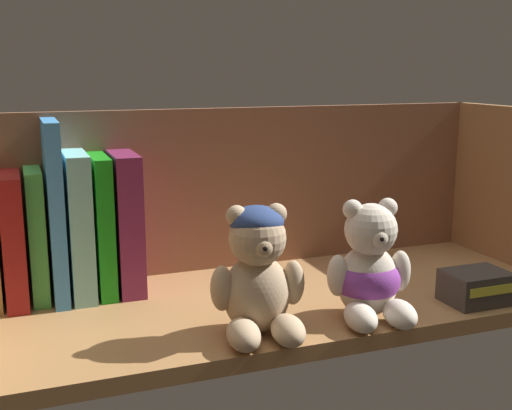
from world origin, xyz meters
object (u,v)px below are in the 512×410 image
at_px(book_6, 77,223).
at_px(small_product_box, 476,287).
at_px(book_5, 54,209).
at_px(teddy_bear_smaller, 370,272).
at_px(teddy_bear_larger, 258,274).
at_px(book_4, 36,234).
at_px(book_3, 13,237).
at_px(book_7, 100,223).
at_px(book_8, 124,220).

bearing_deg(book_6, small_product_box, -25.21).
bearing_deg(small_product_box, book_5, 156.04).
bearing_deg(teddy_bear_smaller, teddy_bear_larger, 179.85).
bearing_deg(book_4, book_3, 180.00).
distance_m(book_4, small_product_box, 0.58).
bearing_deg(book_3, book_4, 0.00).
bearing_deg(book_5, book_7, 0.00).
xyz_separation_m(book_4, book_7, (0.08, 0.00, 0.01)).
bearing_deg(book_7, small_product_box, -26.69).
height_order(book_3, book_4, book_4).
distance_m(book_5, small_product_box, 0.56).
bearing_deg(book_3, book_8, 0.00).
bearing_deg(book_3, book_7, 0.00).
height_order(book_3, teddy_bear_smaller, book_3).
relative_size(teddy_bear_larger, teddy_bear_smaller, 1.03).
bearing_deg(book_6, teddy_bear_smaller, -34.51).
distance_m(book_4, teddy_bear_smaller, 0.43).
height_order(book_3, small_product_box, book_3).
xyz_separation_m(teddy_bear_larger, small_product_box, (0.30, -0.00, -0.05)).
distance_m(teddy_bear_larger, teddy_bear_smaller, 0.14).
distance_m(teddy_bear_smaller, small_product_box, 0.16).
bearing_deg(small_product_box, book_6, 154.79).
xyz_separation_m(book_6, teddy_bear_smaller, (0.32, -0.22, -0.04)).
xyz_separation_m(book_8, teddy_bear_smaller, (0.26, -0.22, -0.04)).
bearing_deg(book_6, book_5, -180.00).
distance_m(book_7, teddy_bear_larger, 0.26).
xyz_separation_m(book_3, book_8, (0.14, 0.00, 0.01)).
distance_m(book_3, small_product_box, 0.60).
relative_size(book_7, book_8, 0.99).
height_order(book_5, book_7, book_5).
distance_m(book_3, teddy_bear_larger, 0.34).
distance_m(book_7, teddy_bear_smaller, 0.36).
distance_m(book_8, teddy_bear_smaller, 0.34).
bearing_deg(book_8, teddy_bear_larger, -62.70).
relative_size(book_8, teddy_bear_larger, 1.25).
bearing_deg(book_3, teddy_bear_smaller, -28.74).
bearing_deg(book_5, teddy_bear_larger, -47.10).
relative_size(book_3, teddy_bear_larger, 1.13).
bearing_deg(small_product_box, book_3, 158.08).
relative_size(book_5, book_7, 1.26).
bearing_deg(book_6, book_7, 0.00).
xyz_separation_m(book_3, teddy_bear_smaller, (0.40, -0.22, -0.03)).
xyz_separation_m(book_3, teddy_bear_larger, (0.26, -0.22, -0.01)).
height_order(book_8, teddy_bear_larger, book_8).
bearing_deg(small_product_box, book_8, 151.56).
xyz_separation_m(book_6, teddy_bear_larger, (0.17, -0.22, -0.02)).
relative_size(book_5, small_product_box, 2.92).
bearing_deg(book_5, book_3, 180.00).
bearing_deg(book_8, book_6, 180.00).
bearing_deg(book_7, book_4, -180.00).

